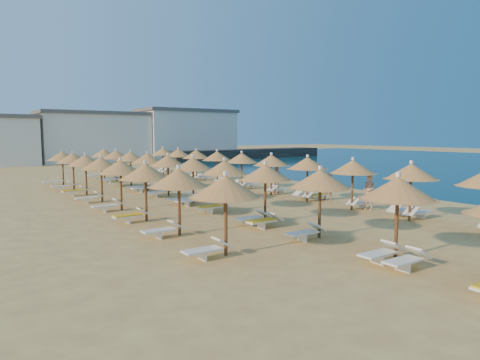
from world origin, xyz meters
TOP-DOWN VIEW (x-y plane):
  - ground at (0.00, 0.00)m, footprint 220.00×220.00m
  - jetty at (27.43, 42.14)m, footprint 30.18×5.76m
  - hotel_blocks at (4.14, 46.95)m, footprint 46.33×10.01m
  - parasol_row_east at (2.90, 5.09)m, footprint 2.49×37.02m
  - parasol_row_west at (-2.94, 5.09)m, footprint 2.49×37.02m
  - parasol_row_inland at (-7.26, 6.82)m, footprint 2.49×26.66m
  - loungers at (-1.49, 5.35)m, footprint 13.27×35.99m
  - beachgoer_c at (3.88, 5.77)m, footprint 0.88×1.19m
  - beachgoer_a at (3.71, -2.27)m, footprint 0.55×0.75m
  - beachgoer_b at (4.42, 1.27)m, footprint 1.02×1.01m

SIDE VIEW (x-z plane):
  - ground at x=0.00m, z-range 0.00..0.00m
  - loungers at x=-1.49m, z-range 0.01..0.67m
  - jetty at x=27.43m, z-range 0.00..1.50m
  - beachgoer_b at x=4.42m, z-range 0.00..1.66m
  - beachgoer_c at x=3.88m, z-range 0.00..1.87m
  - beachgoer_a at x=3.71m, z-range 0.00..1.89m
  - parasol_row_inland at x=-7.26m, z-range 0.86..3.68m
  - parasol_row_east at x=2.90m, z-range 0.86..3.68m
  - parasol_row_west at x=-2.94m, z-range 0.86..3.68m
  - hotel_blocks at x=4.14m, z-range -0.35..7.75m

